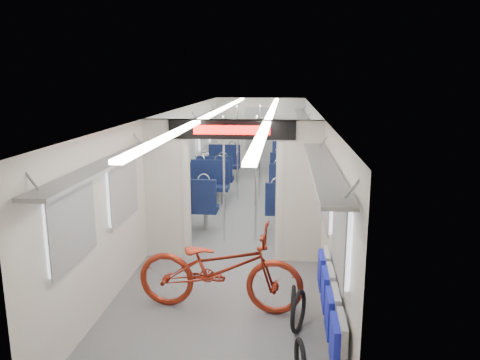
{
  "coord_description": "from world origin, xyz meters",
  "views": [
    {
      "loc": [
        0.83,
        -9.35,
        2.96
      ],
      "look_at": [
        0.08,
        -1.62,
        1.24
      ],
      "focal_mm": 35.0,
      "sensor_mm": 36.0,
      "label": 1
    }
  ],
  "objects_px": {
    "bike_hoop_c": "(293,304)",
    "stanchion_far_left": "(237,154)",
    "flip_bench": "(330,301)",
    "stanchion_far_right": "(260,153)",
    "stanchion_near_left": "(224,180)",
    "seat_bay_near_right": "(289,193)",
    "seat_bay_far_right": "(288,163)",
    "stanchion_near_right": "(256,179)",
    "bike_hoop_b": "(298,313)",
    "seat_bay_far_left": "(220,167)",
    "bicycle": "(220,268)",
    "seat_bay_near_left": "(202,190)"
  },
  "relations": [
    {
      "from": "flip_bench",
      "to": "stanchion_far_right",
      "type": "xyz_separation_m",
      "value": [
        -1.13,
        6.54,
        0.57
      ]
    },
    {
      "from": "seat_bay_far_right",
      "to": "stanchion_far_right",
      "type": "height_order",
      "value": "stanchion_far_right"
    },
    {
      "from": "bike_hoop_b",
      "to": "seat_bay_far_right",
      "type": "distance_m",
      "value": 8.02
    },
    {
      "from": "seat_bay_near_left",
      "to": "stanchion_near_left",
      "type": "bearing_deg",
      "value": -66.63
    },
    {
      "from": "flip_bench",
      "to": "stanchion_far_right",
      "type": "distance_m",
      "value": 6.66
    },
    {
      "from": "seat_bay_far_right",
      "to": "stanchion_near_right",
      "type": "bearing_deg",
      "value": -97.16
    },
    {
      "from": "bike_hoop_b",
      "to": "stanchion_near_right",
      "type": "distance_m",
      "value": 3.35
    },
    {
      "from": "seat_bay_far_left",
      "to": "stanchion_far_right",
      "type": "xyz_separation_m",
      "value": [
        1.16,
        -1.19,
        0.59
      ]
    },
    {
      "from": "seat_bay_near_left",
      "to": "stanchion_far_left",
      "type": "relative_size",
      "value": 0.98
    },
    {
      "from": "stanchion_near_right",
      "to": "stanchion_far_right",
      "type": "bearing_deg",
      "value": 91.84
    },
    {
      "from": "seat_bay_far_left",
      "to": "seat_bay_far_right",
      "type": "bearing_deg",
      "value": 18.49
    },
    {
      "from": "seat_bay_near_right",
      "to": "stanchion_far_right",
      "type": "distance_m",
      "value": 1.87
    },
    {
      "from": "bike_hoop_c",
      "to": "stanchion_far_left",
      "type": "height_order",
      "value": "stanchion_far_left"
    },
    {
      "from": "bike_hoop_b",
      "to": "bicycle",
      "type": "bearing_deg",
      "value": 154.82
    },
    {
      "from": "seat_bay_far_right",
      "to": "stanchion_far_right",
      "type": "bearing_deg",
      "value": -111.33
    },
    {
      "from": "flip_bench",
      "to": "stanchion_near_left",
      "type": "distance_m",
      "value": 3.76
    },
    {
      "from": "bicycle",
      "to": "seat_bay_near_left",
      "type": "distance_m",
      "value": 4.27
    },
    {
      "from": "bicycle",
      "to": "seat_bay_far_left",
      "type": "bearing_deg",
      "value": 11.79
    },
    {
      "from": "bike_hoop_b",
      "to": "seat_bay_near_left",
      "type": "bearing_deg",
      "value": 112.99
    },
    {
      "from": "seat_bay_near_right",
      "to": "stanchion_near_left",
      "type": "xyz_separation_m",
      "value": [
        -1.18,
        -1.55,
        0.6
      ]
    },
    {
      "from": "stanchion_near_left",
      "to": "stanchion_far_left",
      "type": "relative_size",
      "value": 1.0
    },
    {
      "from": "bike_hoop_b",
      "to": "stanchion_far_right",
      "type": "distance_m",
      "value": 6.32
    },
    {
      "from": "stanchion_near_left",
      "to": "stanchion_near_right",
      "type": "height_order",
      "value": "same"
    },
    {
      "from": "bicycle",
      "to": "seat_bay_near_right",
      "type": "relative_size",
      "value": 1.03
    },
    {
      "from": "seat_bay_near_right",
      "to": "stanchion_far_right",
      "type": "bearing_deg",
      "value": 113.61
    },
    {
      "from": "bicycle",
      "to": "stanchion_near_right",
      "type": "distance_m",
      "value": 2.76
    },
    {
      "from": "bicycle",
      "to": "stanchion_far_left",
      "type": "bearing_deg",
      "value": 7.28
    },
    {
      "from": "bicycle",
      "to": "bike_hoop_c",
      "type": "height_order",
      "value": "bicycle"
    },
    {
      "from": "bike_hoop_b",
      "to": "bike_hoop_c",
      "type": "height_order",
      "value": "bike_hoop_b"
    },
    {
      "from": "flip_bench",
      "to": "seat_bay_near_left",
      "type": "distance_m",
      "value": 5.47
    },
    {
      "from": "flip_bench",
      "to": "bike_hoop_b",
      "type": "height_order",
      "value": "flip_bench"
    },
    {
      "from": "bike_hoop_c",
      "to": "seat_bay_far_right",
      "type": "distance_m",
      "value": 7.73
    },
    {
      "from": "stanchion_near_right",
      "to": "stanchion_far_left",
      "type": "bearing_deg",
      "value": 102.4
    },
    {
      "from": "flip_bench",
      "to": "stanchion_near_left",
      "type": "bearing_deg",
      "value": 115.36
    },
    {
      "from": "bike_hoop_b",
      "to": "seat_bay_far_right",
      "type": "bearing_deg",
      "value": 90.67
    },
    {
      "from": "bike_hoop_c",
      "to": "stanchion_far_left",
      "type": "bearing_deg",
      "value": 102.63
    },
    {
      "from": "bicycle",
      "to": "bike_hoop_c",
      "type": "relative_size",
      "value": 4.91
    },
    {
      "from": "bicycle",
      "to": "seat_bay_far_right",
      "type": "relative_size",
      "value": 0.94
    },
    {
      "from": "seat_bay_near_left",
      "to": "seat_bay_far_left",
      "type": "relative_size",
      "value": 1.04
    },
    {
      "from": "flip_bench",
      "to": "seat_bay_far_right",
      "type": "xyz_separation_m",
      "value": [
        -0.42,
        8.36,
        -0.01
      ]
    },
    {
      "from": "flip_bench",
      "to": "bike_hoop_b",
      "type": "relative_size",
      "value": 4.04
    },
    {
      "from": "stanchion_far_right",
      "to": "flip_bench",
      "type": "bearing_deg",
      "value": -80.21
    },
    {
      "from": "seat_bay_far_left",
      "to": "stanchion_far_left",
      "type": "distance_m",
      "value": 1.65
    },
    {
      "from": "flip_bench",
      "to": "seat_bay_far_left",
      "type": "bearing_deg",
      "value": 106.49
    },
    {
      "from": "flip_bench",
      "to": "stanchion_near_left",
      "type": "xyz_separation_m",
      "value": [
        -1.59,
        3.36,
        0.57
      ]
    },
    {
      "from": "seat_bay_near_right",
      "to": "seat_bay_far_right",
      "type": "bearing_deg",
      "value": 90.0
    },
    {
      "from": "stanchion_near_left",
      "to": "bicycle",
      "type": "bearing_deg",
      "value": -83.9
    },
    {
      "from": "seat_bay_far_left",
      "to": "stanchion_far_left",
      "type": "height_order",
      "value": "stanchion_far_left"
    },
    {
      "from": "seat_bay_near_right",
      "to": "stanchion_far_right",
      "type": "xyz_separation_m",
      "value": [
        -0.71,
        1.62,
        0.6
      ]
    },
    {
      "from": "flip_bench",
      "to": "stanchion_far_right",
      "type": "height_order",
      "value": "stanchion_far_right"
    }
  ]
}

